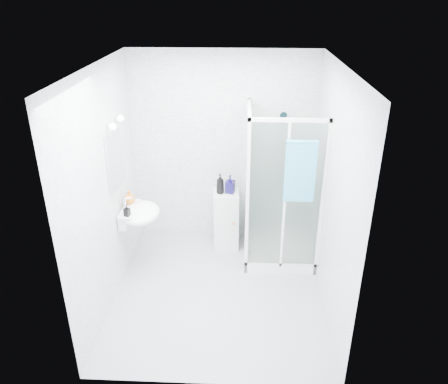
{
  "coord_description": "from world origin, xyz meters",
  "views": [
    {
      "loc": [
        0.26,
        -4.12,
        3.29
      ],
      "look_at": [
        0.05,
        0.35,
        1.15
      ],
      "focal_mm": 35.0,
      "sensor_mm": 36.0,
      "label": 1
    }
  ],
  "objects_px": {
    "storage_cabinet": "(226,220)",
    "soap_dispenser_black": "(127,210)",
    "wall_basin": "(138,213)",
    "soap_dispenser_orange": "(129,197)",
    "shower_enclosure": "(274,228)",
    "hand_towel": "(300,170)",
    "shampoo_bottle_b": "(230,184)",
    "shampoo_bottle_a": "(220,184)"
  },
  "relations": [
    {
      "from": "shower_enclosure",
      "to": "soap_dispenser_orange",
      "type": "relative_size",
      "value": 11.31
    },
    {
      "from": "soap_dispenser_orange",
      "to": "shampoo_bottle_b",
      "type": "bearing_deg",
      "value": 22.07
    },
    {
      "from": "storage_cabinet",
      "to": "hand_towel",
      "type": "relative_size",
      "value": 1.1
    },
    {
      "from": "wall_basin",
      "to": "hand_towel",
      "type": "xyz_separation_m",
      "value": [
        1.88,
        -0.09,
        0.64
      ]
    },
    {
      "from": "wall_basin",
      "to": "shampoo_bottle_b",
      "type": "relative_size",
      "value": 2.29
    },
    {
      "from": "shampoo_bottle_a",
      "to": "shampoo_bottle_b",
      "type": "bearing_deg",
      "value": 11.72
    },
    {
      "from": "soap_dispenser_black",
      "to": "shower_enclosure",
      "type": "bearing_deg",
      "value": 16.25
    },
    {
      "from": "wall_basin",
      "to": "storage_cabinet",
      "type": "bearing_deg",
      "value": 29.87
    },
    {
      "from": "hand_towel",
      "to": "shower_enclosure",
      "type": "bearing_deg",
      "value": 119.2
    },
    {
      "from": "storage_cabinet",
      "to": "shampoo_bottle_a",
      "type": "relative_size",
      "value": 2.96
    },
    {
      "from": "storage_cabinet",
      "to": "soap_dispenser_black",
      "type": "xyz_separation_m",
      "value": [
        -1.11,
        -0.78,
        0.53
      ]
    },
    {
      "from": "hand_towel",
      "to": "shampoo_bottle_a",
      "type": "height_order",
      "value": "hand_towel"
    },
    {
      "from": "shower_enclosure",
      "to": "shampoo_bottle_a",
      "type": "relative_size",
      "value": 7.35
    },
    {
      "from": "storage_cabinet",
      "to": "hand_towel",
      "type": "bearing_deg",
      "value": -41.78
    },
    {
      "from": "shampoo_bottle_b",
      "to": "soap_dispenser_orange",
      "type": "xyz_separation_m",
      "value": [
        -1.21,
        -0.49,
        0.02
      ]
    },
    {
      "from": "storage_cabinet",
      "to": "shampoo_bottle_b",
      "type": "height_order",
      "value": "shampoo_bottle_b"
    },
    {
      "from": "hand_towel",
      "to": "soap_dispenser_black",
      "type": "height_order",
      "value": "hand_towel"
    },
    {
      "from": "shower_enclosure",
      "to": "shampoo_bottle_b",
      "type": "relative_size",
      "value": 8.17
    },
    {
      "from": "wall_basin",
      "to": "soap_dispenser_black",
      "type": "xyz_separation_m",
      "value": [
        -0.08,
        -0.19,
        0.14
      ]
    },
    {
      "from": "shampoo_bottle_a",
      "to": "hand_towel",
      "type": "bearing_deg",
      "value": -35.71
    },
    {
      "from": "storage_cabinet",
      "to": "wall_basin",
      "type": "bearing_deg",
      "value": -153.31
    },
    {
      "from": "shower_enclosure",
      "to": "hand_towel",
      "type": "distance_m",
      "value": 1.09
    },
    {
      "from": "storage_cabinet",
      "to": "hand_towel",
      "type": "xyz_separation_m",
      "value": [
        0.85,
        -0.68,
        1.03
      ]
    },
    {
      "from": "storage_cabinet",
      "to": "shampoo_bottle_b",
      "type": "bearing_deg",
      "value": 11.64
    },
    {
      "from": "wall_basin",
      "to": "soap_dispenser_orange",
      "type": "relative_size",
      "value": 3.17
    },
    {
      "from": "hand_towel",
      "to": "wall_basin",
      "type": "bearing_deg",
      "value": 177.41
    },
    {
      "from": "shower_enclosure",
      "to": "soap_dispenser_orange",
      "type": "distance_m",
      "value": 1.86
    },
    {
      "from": "wall_basin",
      "to": "storage_cabinet",
      "type": "relative_size",
      "value": 0.69
    },
    {
      "from": "hand_towel",
      "to": "soap_dispenser_orange",
      "type": "height_order",
      "value": "hand_towel"
    },
    {
      "from": "shower_enclosure",
      "to": "soap_dispenser_black",
      "type": "bearing_deg",
      "value": -163.75
    },
    {
      "from": "wall_basin",
      "to": "shampoo_bottle_a",
      "type": "relative_size",
      "value": 2.06
    },
    {
      "from": "wall_basin",
      "to": "shampoo_bottle_a",
      "type": "height_order",
      "value": "shampoo_bottle_a"
    },
    {
      "from": "hand_towel",
      "to": "shampoo_bottle_b",
      "type": "height_order",
      "value": "hand_towel"
    },
    {
      "from": "shower_enclosure",
      "to": "storage_cabinet",
      "type": "xyz_separation_m",
      "value": [
        -0.62,
        0.28,
        -0.04
      ]
    },
    {
      "from": "storage_cabinet",
      "to": "shampoo_bottle_a",
      "type": "distance_m",
      "value": 0.54
    },
    {
      "from": "storage_cabinet",
      "to": "soap_dispenser_orange",
      "type": "bearing_deg",
      "value": -160.8
    },
    {
      "from": "shower_enclosure",
      "to": "shampoo_bottle_b",
      "type": "distance_m",
      "value": 0.8
    },
    {
      "from": "shower_enclosure",
      "to": "hand_towel",
      "type": "height_order",
      "value": "shower_enclosure"
    },
    {
      "from": "shower_enclosure",
      "to": "shampoo_bottle_b",
      "type": "bearing_deg",
      "value": 153.11
    },
    {
      "from": "shower_enclosure",
      "to": "shampoo_bottle_a",
      "type": "height_order",
      "value": "shower_enclosure"
    },
    {
      "from": "wall_basin",
      "to": "soap_dispenser_orange",
      "type": "xyz_separation_m",
      "value": [
        -0.12,
        0.12,
        0.15
      ]
    },
    {
      "from": "shampoo_bottle_b",
      "to": "soap_dispenser_black",
      "type": "height_order",
      "value": "shampoo_bottle_b"
    }
  ]
}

